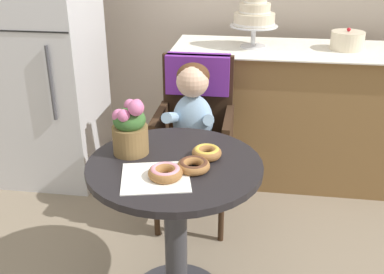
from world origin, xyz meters
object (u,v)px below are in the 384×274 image
Objects in this scene: donut_side at (207,152)px; seated_child at (192,118)px; flower_vase at (130,128)px; cafe_table at (175,207)px; wicker_chair at (196,114)px; round_layer_cake at (347,40)px; refrigerator at (44,55)px; donut_mid at (165,172)px; tiered_cake_stand at (254,16)px; donut_front at (194,165)px.

seated_child is at bearing 104.78° from donut_side.
donut_side is (0.14, -0.53, 0.07)m from seated_child.
flower_vase is at bearing -108.87° from seated_child.
wicker_chair is (-0.02, 0.75, 0.13)m from cafe_table.
flower_vase reaches higher than cafe_table.
refrigerator is at bearing -173.48° from round_layer_cake.
round_layer_cake is at bearing 56.97° from cafe_table.
tiered_cake_stand is (0.29, 1.43, 0.35)m from donut_mid.
wicker_chair is at bearing -18.73° from refrigerator.
cafe_table is 2.21× the size of tiered_cake_stand.
tiered_cake_stand is at bearing 57.97° from wicker_chair.
donut_mid is (0.00, -0.72, 0.07)m from seated_child.
flower_vase is (-0.18, -0.53, 0.16)m from seated_child.
wicker_chair is at bearing 101.52° from donut_side.
flower_vase is 1.23× the size of round_layer_cake.
seated_child is (0.00, -0.16, 0.04)m from wicker_chair.
seated_child is 2.23× the size of tiered_cake_stand.
refrigerator reaches higher than seated_child.
donut_mid is 1.50m from tiered_cake_stand.
cafe_table is at bearing 84.69° from donut_mid.
donut_mid is at bearing -49.79° from refrigerator.
tiered_cake_stand reaches higher than flower_vase.
tiered_cake_stand is at bearing 78.60° from donut_mid.
donut_front is 0.12m from donut_mid.
donut_front is 0.32m from flower_vase.
donut_front is (0.10, -0.80, 0.10)m from wicker_chair.
flower_vase reaches higher than donut_front.
refrigerator is (-1.91, -0.22, -0.11)m from round_layer_cake.
donut_mid is (0.00, -0.88, 0.10)m from wicker_chair.
wicker_chair is 0.74m from flower_vase.
cafe_table is 0.27m from donut_mid.
cafe_table is 0.76m from wicker_chair.
seated_child reaches higher than cafe_table.
tiered_cake_stand is (0.29, 0.55, 0.45)m from wicker_chair.
cafe_table is at bearing 149.26° from donut_front.
wicker_chair is 0.88m from donut_mid.
donut_front is 1.59m from round_layer_cake.
seated_child is at bearing -140.29° from round_layer_cake.
donut_side is (0.12, 0.06, 0.24)m from cafe_table.
round_layer_cake is at bearing 6.52° from refrigerator.
refrigerator is at bearing 153.92° from seated_child.
donut_front is at bearing -21.84° from flower_vase.
donut_front is 1.05× the size of donut_side.
flower_vase is at bearing 134.18° from donut_mid.
refrigerator reaches higher than donut_side.
donut_mid is 1.70m from round_layer_cake.
wicker_chair is 4.68× the size of round_layer_cake.
flower_vase is at bearing -130.01° from round_layer_cake.
flower_vase is at bearing 158.16° from donut_front.
flower_vase is at bearing -110.92° from tiered_cake_stand.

